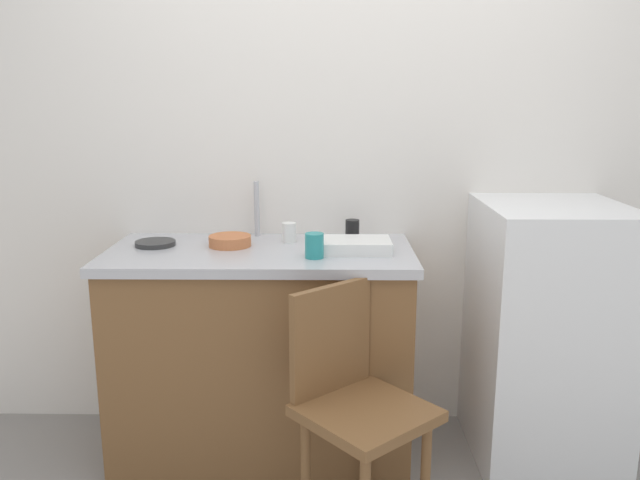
{
  "coord_description": "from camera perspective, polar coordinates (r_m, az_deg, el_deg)",
  "views": [
    {
      "loc": [
        -0.08,
        -1.93,
        1.55
      ],
      "look_at": [
        -0.11,
        0.6,
        0.97
      ],
      "focal_mm": 35.86,
      "sensor_mm": 36.0,
      "label": 1
    }
  ],
  "objects": [
    {
      "name": "terracotta_bowl",
      "position": [
        2.73,
        -8.04,
        -0.07
      ],
      "size": [
        0.18,
        0.18,
        0.05
      ],
      "primitive_type": "cylinder",
      "color": "#C67042",
      "rests_on": "countertop"
    },
    {
      "name": "faucet",
      "position": [
        2.89,
        -5.66,
        2.78
      ],
      "size": [
        0.02,
        0.02,
        0.25
      ],
      "primitive_type": "cylinder",
      "color": "#B7B7BC",
      "rests_on": "countertop"
    },
    {
      "name": "cup_white",
      "position": [
        2.78,
        -2.77,
        0.68
      ],
      "size": [
        0.06,
        0.06,
        0.08
      ],
      "primitive_type": "cylinder",
      "color": "white",
      "rests_on": "countertop"
    },
    {
      "name": "cup_teal",
      "position": [
        2.5,
        -0.51,
        -0.51
      ],
      "size": [
        0.07,
        0.07,
        0.1
      ],
      "primitive_type": "cylinder",
      "color": "teal",
      "rests_on": "countertop"
    },
    {
      "name": "hotplate",
      "position": [
        2.81,
        -14.48,
        -0.28
      ],
      "size": [
        0.17,
        0.17,
        0.02
      ],
      "primitive_type": "cylinder",
      "color": "#2D2D2D",
      "rests_on": "countertop"
    },
    {
      "name": "dish_tray",
      "position": [
        2.62,
        3.26,
        -0.48
      ],
      "size": [
        0.28,
        0.2,
        0.05
      ],
      "primitive_type": "cube",
      "color": "white",
      "rests_on": "countertop"
    },
    {
      "name": "cup_black",
      "position": [
        2.82,
        2.9,
        0.92
      ],
      "size": [
        0.06,
        0.06,
        0.09
      ],
      "primitive_type": "cylinder",
      "color": "black",
      "rests_on": "countertop"
    },
    {
      "name": "back_wall",
      "position": [
        2.95,
        2.23,
        6.55
      ],
      "size": [
        4.8,
        0.1,
        2.45
      ],
      "primitive_type": "cube",
      "color": "white",
      "rests_on": "ground_plane"
    },
    {
      "name": "refrigerator",
      "position": [
        2.91,
        19.51,
        -7.9
      ],
      "size": [
        0.57,
        0.63,
        1.11
      ],
      "primitive_type": "cube",
      "color": "white",
      "rests_on": "ground_plane"
    },
    {
      "name": "chair",
      "position": [
        2.33,
        3.06,
        -14.02
      ],
      "size": [
        0.56,
        0.56,
        0.89
      ],
      "rotation": [
        0.0,
        0.0,
        0.72
      ],
      "color": "brown",
      "rests_on": "ground_plane"
    },
    {
      "name": "cabinet_base",
      "position": [
        2.82,
        -5.15,
        -10.31
      ],
      "size": [
        1.23,
        0.6,
        0.88
      ],
      "primitive_type": "cube",
      "color": "brown",
      "rests_on": "ground_plane"
    },
    {
      "name": "countertop",
      "position": [
        2.68,
        -5.35,
        -1.21
      ],
      "size": [
        1.27,
        0.64,
        0.04
      ],
      "primitive_type": "cube",
      "color": "#B7B7BC",
      "rests_on": "cabinet_base"
    }
  ]
}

